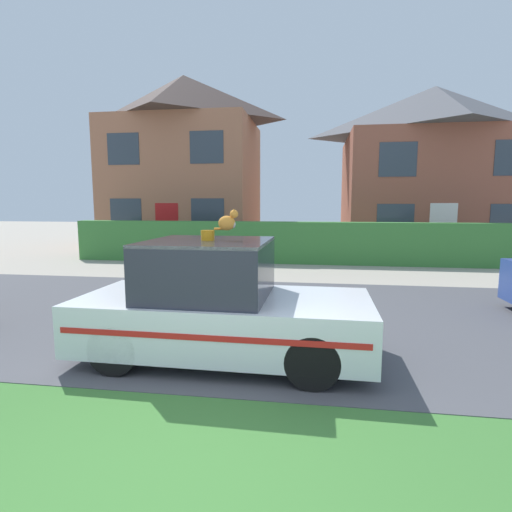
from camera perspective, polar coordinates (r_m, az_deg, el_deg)
The scene contains 8 objects.
ground_plane at distance 3.58m, azimuth -11.85°, elevation -28.20°, with size 80.00×80.00×0.00m, color #A89E8E.
road_strip at distance 7.53m, azimuth 0.00°, elevation -8.48°, with size 28.00×6.45×0.01m, color #4C4C51.
lawn_verge at distance 3.75m, azimuth -10.50°, elevation -26.19°, with size 28.00×1.99×0.01m, color #3D7533.
garden_hedge at distance 14.03m, azimuth 3.53°, elevation 1.94°, with size 15.01×0.56×1.45m, color #3D7F38.
police_car at distance 5.41m, azimuth -5.17°, elevation -7.09°, with size 3.87×1.79×1.72m.
cat at distance 5.23m, azimuth -3.97°, elevation 4.93°, with size 0.33×0.20×0.28m.
house_left at distance 19.89m, azimuth -10.09°, elevation 13.18°, with size 6.85×5.61×8.02m.
house_right at distance 20.00m, azimuth 23.78°, elevation 11.44°, with size 7.88×6.46×7.20m.
Camera 1 is at (1.05, -2.71, 2.08)m, focal length 28.00 mm.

